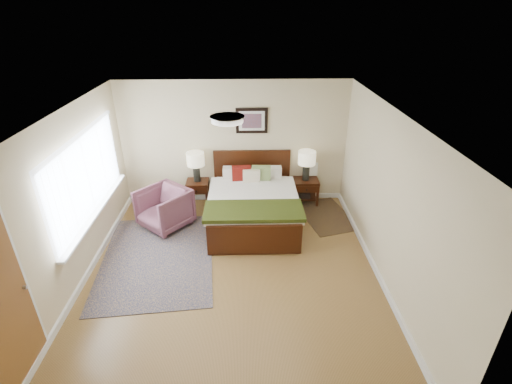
# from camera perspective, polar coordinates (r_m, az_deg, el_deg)

# --- Properties ---
(floor) EXTENTS (5.00, 5.00, 0.00)m
(floor) POSITION_cam_1_polar(r_m,az_deg,el_deg) (5.91, -3.58, -12.47)
(floor) COLOR olive
(floor) RESTS_ON ground
(back_wall) EXTENTS (4.50, 0.04, 2.50)m
(back_wall) POSITION_cam_1_polar(r_m,az_deg,el_deg) (7.49, -3.35, 7.48)
(back_wall) COLOR beige
(back_wall) RESTS_ON ground
(front_wall) EXTENTS (4.50, 0.04, 2.50)m
(front_wall) POSITION_cam_1_polar(r_m,az_deg,el_deg) (3.26, -5.52, -23.63)
(front_wall) COLOR beige
(front_wall) RESTS_ON ground
(left_wall) EXTENTS (0.04, 5.00, 2.50)m
(left_wall) POSITION_cam_1_polar(r_m,az_deg,el_deg) (5.76, -26.95, -1.94)
(left_wall) COLOR beige
(left_wall) RESTS_ON ground
(right_wall) EXTENTS (0.04, 5.00, 2.50)m
(right_wall) POSITION_cam_1_polar(r_m,az_deg,el_deg) (5.58, 19.78, -1.38)
(right_wall) COLOR beige
(right_wall) RESTS_ON ground
(ceiling) EXTENTS (4.50, 5.00, 0.02)m
(ceiling) POSITION_cam_1_polar(r_m,az_deg,el_deg) (4.73, -4.46, 11.55)
(ceiling) COLOR white
(ceiling) RESTS_ON back_wall
(window) EXTENTS (0.11, 2.72, 1.32)m
(window) POSITION_cam_1_polar(r_m,az_deg,el_deg) (6.26, -24.32, 2.18)
(window) COLOR silver
(window) RESTS_ON left_wall
(door) EXTENTS (0.06, 1.00, 2.18)m
(door) POSITION_cam_1_polar(r_m,az_deg,el_deg) (4.60, -34.75, -14.50)
(door) COLOR silver
(door) RESTS_ON ground
(ceil_fixture) EXTENTS (0.44, 0.44, 0.08)m
(ceil_fixture) POSITION_cam_1_polar(r_m,az_deg,el_deg) (4.74, -4.45, 11.15)
(ceil_fixture) COLOR white
(ceil_fixture) RESTS_ON ceiling
(bed) EXTENTS (1.68, 2.03, 1.09)m
(bed) POSITION_cam_1_polar(r_m,az_deg,el_deg) (6.88, -0.46, -1.15)
(bed) COLOR #351808
(bed) RESTS_ON ground
(wall_art) EXTENTS (0.62, 0.05, 0.50)m
(wall_art) POSITION_cam_1_polar(r_m,az_deg,el_deg) (7.32, -0.67, 10.91)
(wall_art) COLOR black
(wall_art) RESTS_ON back_wall
(nightstand_left) EXTENTS (0.45, 0.40, 0.53)m
(nightstand_left) POSITION_cam_1_polar(r_m,az_deg,el_deg) (7.65, -8.97, 0.80)
(nightstand_left) COLOR #351808
(nightstand_left) RESTS_ON ground
(nightstand_right) EXTENTS (0.54, 0.40, 0.53)m
(nightstand_right) POSITION_cam_1_polar(r_m,az_deg,el_deg) (7.72, 7.54, 0.52)
(nightstand_right) COLOR #351808
(nightstand_right) RESTS_ON ground
(lamp_left) EXTENTS (0.35, 0.35, 0.61)m
(lamp_left) POSITION_cam_1_polar(r_m,az_deg,el_deg) (7.44, -9.26, 4.66)
(lamp_left) COLOR black
(lamp_left) RESTS_ON nightstand_left
(lamp_right) EXTENTS (0.35, 0.35, 0.61)m
(lamp_right) POSITION_cam_1_polar(r_m,az_deg,el_deg) (7.48, 7.82, 4.87)
(lamp_right) COLOR black
(lamp_right) RESTS_ON nightstand_right
(armchair) EXTENTS (1.15, 1.15, 0.75)m
(armchair) POSITION_cam_1_polar(r_m,az_deg,el_deg) (7.05, -13.92, -2.45)
(armchair) COLOR brown
(armchair) RESTS_ON ground
(rug_persian) EXTENTS (1.99, 2.65, 0.01)m
(rug_persian) POSITION_cam_1_polar(r_m,az_deg,el_deg) (6.43, -14.87, -9.71)
(rug_persian) COLOR #0C163F
(rug_persian) RESTS_ON ground
(rug_navy) EXTENTS (1.19, 1.50, 0.01)m
(rug_navy) POSITION_cam_1_polar(r_m,az_deg,el_deg) (7.47, 10.73, -3.59)
(rug_navy) COLOR black
(rug_navy) RESTS_ON ground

